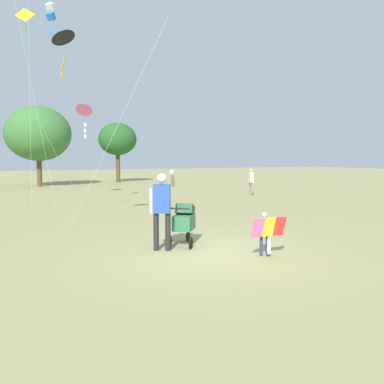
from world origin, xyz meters
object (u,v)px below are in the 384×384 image
(stroller, at_px, (184,220))
(kite_blue_high, at_px, (84,111))
(person_adult_flyer, at_px, (162,204))
(kite_orange_delta, at_px, (50,14))
(child_with_butterfly_kite, at_px, (266,230))
(person_couple_left, at_px, (251,180))
(kite_adult_black, at_px, (64,40))
(kite_green_novelty, at_px, (25,26))

(stroller, bearing_deg, kite_blue_high, 98.66)
(person_adult_flyer, relative_size, kite_orange_delta, 0.24)
(child_with_butterfly_kite, distance_m, person_adult_flyer, 2.40)
(person_couple_left, bearing_deg, person_adult_flyer, -133.54)
(kite_adult_black, bearing_deg, kite_orange_delta, 87.60)
(stroller, distance_m, kite_green_novelty, 12.10)
(child_with_butterfly_kite, distance_m, person_couple_left, 13.52)
(kite_adult_black, xyz_separation_m, kite_green_novelty, (-0.54, 6.36, 2.15))
(kite_blue_high, bearing_deg, kite_green_novelty, 122.58)
(person_couple_left, bearing_deg, stroller, -132.19)
(kite_orange_delta, bearing_deg, kite_blue_high, -23.48)
(person_adult_flyer, xyz_separation_m, kite_orange_delta, (-1.36, 7.50, 6.37))
(person_adult_flyer, distance_m, stroller, 0.90)
(kite_green_novelty, xyz_separation_m, person_couple_left, (11.36, -0.02, -6.69))
(kite_orange_delta, height_order, kite_green_novelty, kite_green_novelty)
(kite_adult_black, relative_size, kite_orange_delta, 0.73)
(person_adult_flyer, distance_m, person_couple_left, 13.48)
(person_adult_flyer, bearing_deg, kite_adult_black, 114.01)
(person_adult_flyer, bearing_deg, kite_green_novelty, 101.95)
(stroller, height_order, kite_adult_black, kite_adult_black)
(child_with_butterfly_kite, distance_m, kite_green_novelty, 13.84)
(person_adult_flyer, height_order, kite_orange_delta, kite_orange_delta)
(person_adult_flyer, relative_size, person_couple_left, 1.23)
(kite_orange_delta, relative_size, kite_green_novelty, 0.94)
(kite_orange_delta, xyz_separation_m, person_couple_left, (10.65, 2.27, -6.55))
(kite_adult_black, xyz_separation_m, person_couple_left, (10.82, 6.33, -4.54))
(person_adult_flyer, relative_size, kite_adult_black, 0.33)
(kite_blue_high, height_order, person_couple_left, kite_blue_high)
(person_adult_flyer, height_order, kite_adult_black, kite_adult_black)
(kite_adult_black, height_order, kite_green_novelty, kite_green_novelty)
(person_adult_flyer, relative_size, stroller, 1.80)
(person_adult_flyer, bearing_deg, person_couple_left, 46.46)
(kite_adult_black, bearing_deg, stroller, -54.41)
(person_adult_flyer, distance_m, kite_orange_delta, 9.93)
(stroller, height_order, kite_blue_high, kite_blue_high)
(kite_adult_black, distance_m, kite_blue_high, 4.10)
(kite_green_novelty, bearing_deg, child_with_butterfly_kite, -71.00)
(person_adult_flyer, height_order, person_couple_left, person_adult_flyer)
(kite_adult_black, relative_size, kite_blue_high, 1.36)
(kite_green_novelty, height_order, kite_blue_high, kite_green_novelty)
(stroller, height_order, kite_orange_delta, kite_orange_delta)
(kite_green_novelty, distance_m, kite_blue_high, 4.92)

